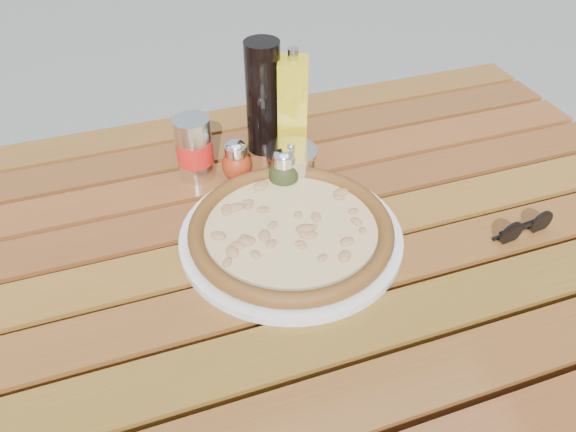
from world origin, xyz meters
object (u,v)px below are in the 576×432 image
object	(u,v)px
dark_bottle	(263,98)
pepper_shaker	(236,162)
pizza	(291,229)
olive_oil_cruet	(293,106)
table	(292,270)
parmesan_tin	(291,163)
oregano_shaker	(284,171)
sunglasses	(525,228)
plate	(291,236)
soda_can	(194,149)

from	to	relation	value
dark_bottle	pepper_shaker	bearing A→B (deg)	-133.39
pizza	olive_oil_cruet	xyz separation A→B (m)	(0.09, 0.25, 0.07)
table	parmesan_tin	bearing A→B (deg)	71.16
oregano_shaker	sunglasses	bearing A→B (deg)	-37.07
parmesan_tin	sunglasses	xyz separation A→B (m)	(0.31, -0.28, -0.01)
plate	sunglasses	xyz separation A→B (m)	(0.36, -0.11, 0.01)
pepper_shaker	soda_can	bearing A→B (deg)	152.57
dark_bottle	table	bearing A→B (deg)	-98.07
olive_oil_cruet	plate	bearing A→B (deg)	-110.18
table	olive_oil_cruet	world-z (taller)	olive_oil_cruet
dark_bottle	soda_can	size ratio (longest dim) A/B	1.83
plate	olive_oil_cruet	bearing A→B (deg)	69.82
pizza	parmesan_tin	bearing A→B (deg)	70.57
parmesan_tin	dark_bottle	bearing A→B (deg)	98.48
olive_oil_cruet	sunglasses	world-z (taller)	olive_oil_cruet
table	soda_can	size ratio (longest dim) A/B	11.67
pepper_shaker	pizza	bearing A→B (deg)	-78.81
olive_oil_cruet	dark_bottle	bearing A→B (deg)	153.38
olive_oil_cruet	parmesan_tin	world-z (taller)	olive_oil_cruet
table	plate	distance (m)	0.08
oregano_shaker	table	bearing A→B (deg)	-103.15
olive_oil_cruet	soda_can	bearing A→B (deg)	-173.14
plate	dark_bottle	distance (m)	0.30
plate	pepper_shaker	xyz separation A→B (m)	(-0.04, 0.19, 0.03)
soda_can	olive_oil_cruet	size ratio (longest dim) A/B	0.57
soda_can	olive_oil_cruet	bearing A→B (deg)	6.86
soda_can	sunglasses	xyz separation A→B (m)	(0.47, -0.34, -0.04)
pizza	pepper_shaker	distance (m)	0.19
oregano_shaker	pepper_shaker	bearing A→B (deg)	141.76
table	oregano_shaker	size ratio (longest dim) A/B	17.07
parmesan_tin	soda_can	bearing A→B (deg)	159.49
plate	dark_bottle	size ratio (longest dim) A/B	1.64
oregano_shaker	parmesan_tin	bearing A→B (deg)	51.21
table	dark_bottle	size ratio (longest dim) A/B	6.36
table	pepper_shaker	world-z (taller)	pepper_shaker
pizza	oregano_shaker	xyz separation A→B (m)	(0.03, 0.13, 0.02)
soda_can	plate	bearing A→B (deg)	-64.96
pizza	sunglasses	world-z (taller)	sunglasses
oregano_shaker	soda_can	distance (m)	0.17
table	oregano_shaker	xyz separation A→B (m)	(0.03, 0.13, 0.11)
plate	parmesan_tin	bearing A→B (deg)	70.57
plate	dark_bottle	xyz separation A→B (m)	(0.04, 0.27, 0.10)
plate	olive_oil_cruet	world-z (taller)	olive_oil_cruet
pizza	dark_bottle	size ratio (longest dim) A/B	2.03
pizza	olive_oil_cruet	size ratio (longest dim) A/B	2.12
table	pizza	bearing A→B (deg)	-128.12
table	parmesan_tin	distance (m)	0.20
pepper_shaker	soda_can	distance (m)	0.08
dark_bottle	sunglasses	bearing A→B (deg)	-50.42
pepper_shaker	oregano_shaker	world-z (taller)	same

